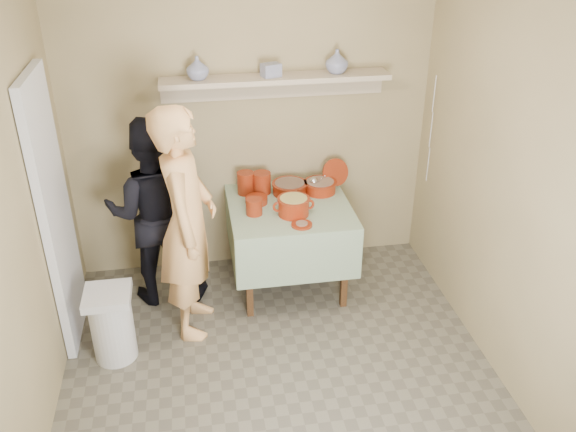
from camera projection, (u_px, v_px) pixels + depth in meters
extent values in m
plane|color=#615B4C|center=(285.00, 393.00, 4.11)|extent=(3.50, 3.50, 0.00)
cube|color=silver|center=(56.00, 215.00, 4.24)|extent=(0.06, 0.70, 2.00)
cylinder|color=maroon|center=(246.00, 183.00, 5.04)|extent=(0.14, 0.14, 0.19)
cylinder|color=maroon|center=(262.00, 183.00, 5.05)|extent=(0.15, 0.15, 0.18)
cylinder|color=maroon|center=(254.00, 207.00, 4.73)|extent=(0.13, 0.13, 0.13)
cylinder|color=maroon|center=(256.00, 200.00, 4.91)|extent=(0.18, 0.18, 0.05)
cylinder|color=maroon|center=(335.00, 172.00, 5.16)|extent=(0.25, 0.15, 0.23)
imported|color=navy|center=(337.00, 61.00, 4.76)|extent=(0.22, 0.22, 0.19)
imported|color=navy|center=(197.00, 68.00, 4.60)|extent=(0.24, 0.24, 0.18)
cube|color=navy|center=(271.00, 70.00, 4.69)|extent=(0.17, 0.14, 0.10)
imported|color=#EFAC67|center=(187.00, 224.00, 4.35)|extent=(0.51, 0.70, 1.77)
imported|color=black|center=(154.00, 212.00, 4.76)|extent=(0.80, 0.65, 1.56)
cube|color=tan|center=(250.00, 123.00, 5.02)|extent=(3.00, 0.02, 2.60)
cube|color=tan|center=(7.00, 248.00, 3.27)|extent=(0.02, 3.50, 2.60)
cube|color=tan|center=(528.00, 205.00, 3.71)|extent=(0.02, 3.50, 2.60)
cube|color=#4C2D16|center=(249.00, 278.00, 4.70)|extent=(0.05, 0.05, 0.71)
cube|color=#4C2D16|center=(345.00, 269.00, 4.81)|extent=(0.05, 0.05, 0.71)
cube|color=#4C2D16|center=(240.00, 230.00, 5.36)|extent=(0.05, 0.05, 0.71)
cube|color=#4C2D16|center=(324.00, 223.00, 5.47)|extent=(0.05, 0.05, 0.71)
cube|color=#4C2D16|center=(289.00, 208.00, 4.91)|extent=(0.90, 0.90, 0.04)
cube|color=#1E5922|center=(289.00, 206.00, 4.90)|extent=(0.96, 0.96, 0.01)
cube|color=#1E5922|center=(300.00, 260.00, 4.58)|extent=(0.96, 0.01, 0.44)
cube|color=#1E5922|center=(280.00, 203.00, 5.42)|extent=(0.96, 0.01, 0.44)
cube|color=#1E5922|center=(231.00, 234.00, 4.93)|extent=(0.01, 0.96, 0.44)
cube|color=#1E5922|center=(346.00, 224.00, 5.07)|extent=(0.01, 0.96, 0.44)
cylinder|color=maroon|center=(290.00, 188.00, 5.06)|extent=(0.28, 0.28, 0.09)
cylinder|color=maroon|center=(290.00, 184.00, 5.04)|extent=(0.30, 0.30, 0.01)
cylinder|color=brown|center=(290.00, 185.00, 5.05)|extent=(0.25, 0.25, 0.05)
cylinder|color=maroon|center=(320.00, 187.00, 5.08)|extent=(0.26, 0.26, 0.09)
cylinder|color=maroon|center=(320.00, 182.00, 5.06)|extent=(0.28, 0.28, 0.01)
cylinder|color=#8C6B54|center=(320.00, 184.00, 5.07)|extent=(0.23, 0.23, 0.05)
cylinder|color=silver|center=(322.00, 179.00, 4.91)|extent=(0.01, 0.22, 0.16)
sphere|color=silver|center=(314.00, 181.00, 5.04)|extent=(0.07, 0.07, 0.07)
cylinder|color=maroon|center=(294.00, 206.00, 4.72)|extent=(0.24, 0.24, 0.14)
cylinder|color=maroon|center=(294.00, 199.00, 4.69)|extent=(0.25, 0.25, 0.01)
cylinder|color=tan|center=(294.00, 201.00, 4.70)|extent=(0.21, 0.21, 0.05)
torus|color=maroon|center=(278.00, 207.00, 4.70)|extent=(0.09, 0.02, 0.09)
torus|color=maroon|center=(309.00, 204.00, 4.73)|extent=(0.09, 0.02, 0.09)
cylinder|color=maroon|center=(302.00, 225.00, 4.59)|extent=(0.16, 0.16, 0.02)
cylinder|color=#8C6B54|center=(302.00, 223.00, 4.58)|extent=(0.09, 0.09, 0.01)
cube|color=tan|center=(276.00, 79.00, 4.74)|extent=(1.80, 0.25, 0.04)
cube|color=tan|center=(274.00, 87.00, 4.89)|extent=(1.80, 0.02, 0.18)
cylinder|color=silver|center=(113.00, 328.00, 4.32)|extent=(0.30, 0.30, 0.50)
cube|color=silver|center=(107.00, 296.00, 4.19)|extent=(0.32, 0.32, 0.06)
cylinder|color=silver|center=(434.00, 94.00, 4.89)|extent=(0.01, 0.01, 0.30)
cylinder|color=silver|center=(431.00, 130.00, 5.01)|extent=(0.01, 0.01, 0.30)
cylinder|color=silver|center=(428.00, 164.00, 5.14)|extent=(0.01, 0.01, 0.30)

